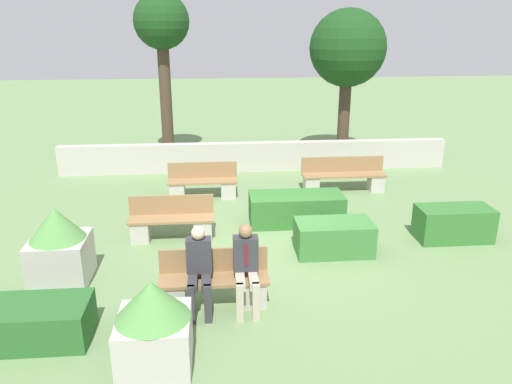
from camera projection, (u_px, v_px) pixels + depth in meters
ground_plane at (277, 241)px, 10.09m from camera, size 60.00×60.00×0.00m
perimeter_wall at (256, 157)px, 14.71m from camera, size 11.36×0.30×0.85m
bench_front at (214, 285)px, 7.76m from camera, size 1.70×0.49×0.87m
bench_left_side at (203, 185)px, 12.47m from camera, size 1.73×0.49×0.87m
bench_right_side at (172, 224)px, 10.11m from camera, size 1.71×0.48×0.87m
bench_back at (344, 178)px, 12.97m from camera, size 2.17×0.49×0.87m
person_seated_man at (246, 264)px, 7.54m from camera, size 0.38×0.63×1.35m
person_seated_woman at (199, 266)px, 7.48m from camera, size 0.38×0.63×1.35m
hedge_block_near_left at (334, 237)px, 9.53m from camera, size 1.45×0.79×0.62m
hedge_block_near_right at (24, 323)px, 6.89m from camera, size 1.80×0.84×0.56m
hedge_block_mid_left at (454, 223)px, 10.09m from camera, size 1.48×0.70×0.68m
hedge_block_mid_right at (296, 209)px, 10.92m from camera, size 2.04×0.85×0.66m
planter_corner_left at (59, 246)px, 8.37m from camera, size 0.94×0.94×1.33m
planter_corner_right at (154, 324)px, 6.30m from camera, size 0.95×0.95×1.21m
tree_leftmost at (162, 29)px, 14.85m from camera, size 1.66×1.66×5.05m
tree_center_left at (348, 50)px, 15.06m from camera, size 2.32×2.32×4.60m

